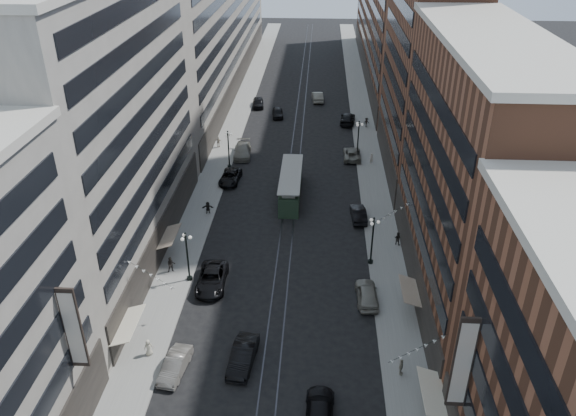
% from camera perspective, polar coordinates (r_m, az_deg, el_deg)
% --- Properties ---
extents(ground, '(220.00, 220.00, 0.00)m').
position_cam_1_polar(ground, '(84.47, 0.76, 5.36)').
color(ground, black).
rests_on(ground, ground).
extents(sidewalk_west, '(4.00, 180.00, 0.15)m').
position_cam_1_polar(sidewalk_west, '(94.72, -5.69, 7.94)').
color(sidewalk_west, gray).
rests_on(sidewalk_west, ground).
extents(sidewalk_east, '(4.00, 180.00, 0.15)m').
position_cam_1_polar(sidewalk_east, '(93.94, 7.82, 7.63)').
color(sidewalk_east, gray).
rests_on(sidewalk_east, ground).
extents(rail_west, '(0.12, 180.00, 0.02)m').
position_cam_1_polar(rail_west, '(93.74, 0.61, 7.81)').
color(rail_west, '#2D2D33').
rests_on(rail_west, ground).
extents(rail_east, '(0.12, 180.00, 0.02)m').
position_cam_1_polar(rail_east, '(93.69, 1.47, 7.80)').
color(rail_east, '#2D2D33').
rests_on(rail_east, ground).
extents(building_west_mid, '(8.00, 36.00, 28.00)m').
position_cam_1_polar(building_west_mid, '(57.79, -17.69, 7.51)').
color(building_west_mid, gray).
rests_on(building_west_mid, ground).
extents(building_west_far, '(8.00, 90.00, 26.00)m').
position_cam_1_polar(building_west_far, '(117.01, -7.14, 18.50)').
color(building_west_far, gray).
rests_on(building_west_far, ground).
extents(building_east_mid, '(8.00, 30.00, 24.00)m').
position_cam_1_polar(building_east_mid, '(52.14, 18.18, 2.69)').
color(building_east_mid, brown).
rests_on(building_east_mid, ground).
extents(building_east_tower, '(8.00, 26.00, 42.00)m').
position_cam_1_polar(building_east_tower, '(75.69, 14.39, 18.37)').
color(building_east_tower, brown).
rests_on(building_east_tower, ground).
extents(building_east_far, '(8.00, 72.00, 24.00)m').
position_cam_1_polar(building_east_far, '(125.02, 10.04, 18.50)').
color(building_east_far, brown).
rests_on(building_east_far, ground).
extents(lamppost_sw_far, '(1.03, 1.14, 5.52)m').
position_cam_1_polar(lamppost_sw_far, '(56.18, -10.19, -4.72)').
color(lamppost_sw_far, black).
rests_on(lamppost_sw_far, sidewalk_west).
extents(lamppost_sw_mid, '(1.03, 1.14, 5.52)m').
position_cam_1_polar(lamppost_sw_mid, '(79.58, -6.06, 6.08)').
color(lamppost_sw_mid, black).
rests_on(lamppost_sw_mid, sidewalk_west).
extents(lamppost_se_far, '(1.03, 1.14, 5.52)m').
position_cam_1_polar(lamppost_se_far, '(58.42, 8.57, -3.14)').
color(lamppost_se_far, black).
rests_on(lamppost_se_far, sidewalk_east).
extents(lamppost_se_mid, '(1.03, 1.14, 5.52)m').
position_cam_1_polar(lamppost_se_mid, '(83.42, 7.14, 7.12)').
color(lamppost_se_mid, black).
rests_on(lamppost_se_mid, sidewalk_east).
extents(streetcar, '(2.66, 12.01, 3.32)m').
position_cam_1_polar(streetcar, '(71.90, 0.28, 2.28)').
color(streetcar, '#273D2A').
rests_on(streetcar, ground).
extents(car_1, '(2.16, 4.64, 1.47)m').
position_cam_1_polar(car_1, '(47.98, -11.41, -15.37)').
color(car_1, slate).
rests_on(car_1, ground).
extents(car_2, '(2.94, 6.08, 1.67)m').
position_cam_1_polar(car_2, '(56.40, -7.75, -7.14)').
color(car_2, black).
rests_on(car_2, ground).
extents(car_4, '(2.17, 4.99, 1.67)m').
position_cam_1_polar(car_4, '(54.52, 8.04, -8.61)').
color(car_4, gray).
rests_on(car_4, ground).
extents(car_5, '(2.32, 5.27, 1.68)m').
position_cam_1_polar(car_5, '(47.84, -4.60, -14.74)').
color(car_5, black).
rests_on(car_5, ground).
extents(car_6, '(2.36, 5.36, 1.53)m').
position_cam_1_polar(car_6, '(43.96, 3.21, -19.86)').
color(car_6, black).
rests_on(car_6, ground).
extents(pedestrian_1, '(0.85, 0.68, 1.54)m').
position_cam_1_polar(pedestrian_1, '(49.68, -13.98, -13.59)').
color(pedestrian_1, '#C0B89F').
rests_on(pedestrian_1, sidewalk_west).
extents(pedestrian_2, '(0.95, 0.74, 1.73)m').
position_cam_1_polar(pedestrian_2, '(58.80, -11.79, -5.65)').
color(pedestrian_2, black).
rests_on(pedestrian_2, sidewalk_west).
extents(pedestrian_4, '(0.65, 0.98, 1.53)m').
position_cam_1_polar(pedestrian_4, '(47.57, 11.41, -15.54)').
color(pedestrian_4, '#9D9782').
rests_on(pedestrian_4, sidewalk_east).
extents(car_7, '(2.79, 5.48, 1.48)m').
position_cam_1_polar(car_7, '(76.43, -5.88, 3.15)').
color(car_7, black).
rests_on(car_7, ground).
extents(car_8, '(2.83, 6.11, 1.73)m').
position_cam_1_polar(car_8, '(84.25, -4.64, 5.83)').
color(car_8, slate).
rests_on(car_8, ground).
extents(car_9, '(2.46, 4.99, 1.64)m').
position_cam_1_polar(car_9, '(105.26, -3.05, 10.65)').
color(car_9, black).
rests_on(car_9, ground).
extents(car_10, '(1.95, 4.80, 1.55)m').
position_cam_1_polar(car_10, '(67.53, 7.17, -0.59)').
color(car_10, black).
rests_on(car_10, ground).
extents(car_11, '(2.50, 5.35, 1.48)m').
position_cam_1_polar(car_11, '(83.69, 6.52, 5.48)').
color(car_11, slate).
rests_on(car_11, ground).
extents(car_12, '(2.91, 6.07, 1.71)m').
position_cam_1_polar(car_12, '(97.52, 6.07, 9.04)').
color(car_12, black).
rests_on(car_12, ground).
extents(car_13, '(2.28, 4.69, 1.54)m').
position_cam_1_polar(car_13, '(100.03, -1.05, 9.66)').
color(car_13, black).
rests_on(car_13, ground).
extents(car_14, '(2.36, 5.50, 1.76)m').
position_cam_1_polar(car_14, '(108.42, 3.02, 11.23)').
color(car_14, gray).
rests_on(car_14, ground).
extents(pedestrian_5, '(1.45, 0.56, 1.53)m').
position_cam_1_polar(pedestrian_5, '(68.74, -8.15, 0.04)').
color(pedestrian_5, black).
rests_on(pedestrian_5, sidewalk_west).
extents(pedestrian_6, '(1.09, 0.64, 1.74)m').
position_cam_1_polar(pedestrian_6, '(87.37, -7.08, 6.68)').
color(pedestrian_6, '#B0A492').
rests_on(pedestrian_6, sidewalk_west).
extents(pedestrian_7, '(0.86, 0.71, 1.55)m').
position_cam_1_polar(pedestrian_7, '(63.16, 11.07, -3.04)').
color(pedestrian_7, black).
rests_on(pedestrian_7, sidewalk_east).
extents(pedestrian_8, '(0.68, 0.58, 1.58)m').
position_cam_1_polar(pedestrian_8, '(82.01, 8.46, 4.99)').
color(pedestrian_8, '#B7A898').
rests_on(pedestrian_8, sidewalk_east).
extents(pedestrian_9, '(1.14, 0.83, 1.63)m').
position_cam_1_polar(pedestrian_9, '(95.73, 7.98, 8.60)').
color(pedestrian_9, black).
rests_on(pedestrian_9, sidewalk_east).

